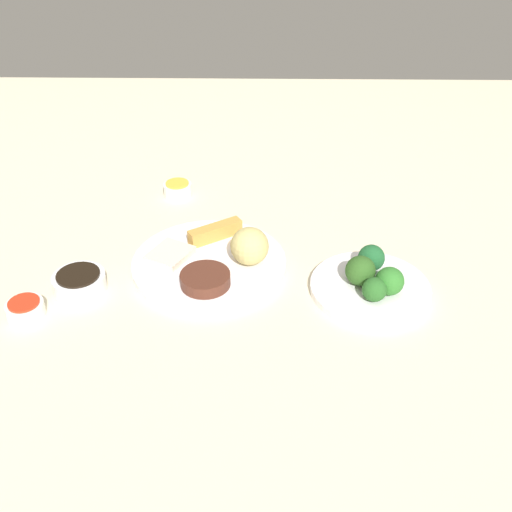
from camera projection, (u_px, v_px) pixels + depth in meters
name	position (u px, v px, depth m)	size (l,w,h in m)	color
tabletop	(210.00, 269.00, 1.15)	(2.20, 2.20, 0.02)	beige
main_plate	(210.00, 263.00, 1.14)	(0.29, 0.29, 0.02)	white
rice_scoop	(250.00, 246.00, 1.11)	(0.07, 0.07, 0.07)	tan
spring_roll	(215.00, 232.00, 1.19)	(0.11, 0.02, 0.03)	gold
crab_rangoon_wonton	(170.00, 255.00, 1.14)	(0.07, 0.08, 0.01)	beige
stir_fry_heap	(203.00, 279.00, 1.07)	(0.09, 0.09, 0.02)	#51281C
broccoli_plate	(370.00, 288.00, 1.08)	(0.22, 0.22, 0.01)	white
broccoli_floret_0	(390.00, 281.00, 1.04)	(0.05, 0.05, 0.05)	#2F7429
broccoli_floret_1	(360.00, 271.00, 1.06)	(0.05, 0.05, 0.05)	#2C581F
broccoli_floret_2	(374.00, 289.00, 1.03)	(0.04, 0.04, 0.04)	#275F23
broccoli_floret_3	(371.00, 258.00, 1.10)	(0.05, 0.05, 0.05)	#1F5B2D
soy_sauce_bowl	(80.00, 283.00, 1.08)	(0.09, 0.09, 0.03)	white
soy_sauce_bowl_liquid	(78.00, 275.00, 1.07)	(0.08, 0.08, 0.00)	black
sauce_ramekin_sweet_and_sour	(26.00, 310.00, 1.02)	(0.06, 0.06, 0.03)	white
sauce_ramekin_sweet_and_sour_liquid	(24.00, 303.00, 1.01)	(0.05, 0.05, 0.00)	red
sauce_ramekin_hot_mustard	(178.00, 189.00, 1.37)	(0.06, 0.06, 0.03)	white
sauce_ramekin_hot_mustard_liquid	(177.00, 183.00, 1.36)	(0.05, 0.05, 0.00)	yellow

